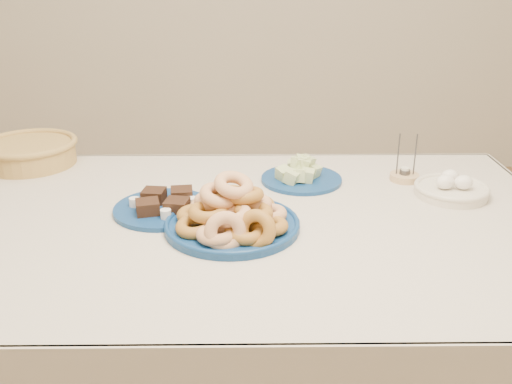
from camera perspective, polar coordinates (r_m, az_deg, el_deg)
dining_table at (r=1.60m, az=-0.02°, el=-6.14°), size 1.71×1.11×0.75m
donut_platter at (r=1.48m, az=-2.36°, el=-2.44°), size 0.37×0.37×0.16m
melon_plate at (r=1.82m, az=4.48°, el=1.76°), size 0.33×0.33×0.09m
brownie_plate at (r=1.62m, az=-9.17°, el=-1.39°), size 0.34×0.34×0.05m
wicker_basket at (r=2.11m, az=-21.71°, el=3.78°), size 0.42×0.42×0.09m
candle_holder at (r=1.88m, az=14.62°, el=1.57°), size 0.10×0.10×0.15m
egg_bowl at (r=1.80m, az=18.96°, el=0.33°), size 0.25×0.25×0.07m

